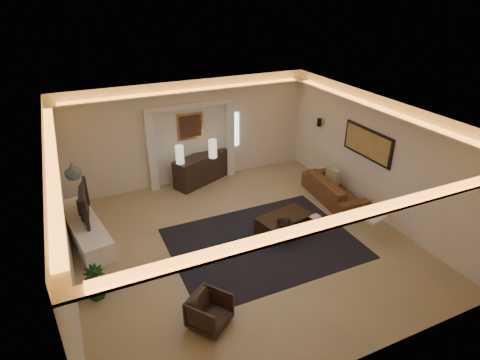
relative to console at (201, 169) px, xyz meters
name	(u,v)px	position (x,y,z in m)	size (l,w,h in m)	color
floor	(243,243)	(-0.19, -3.25, -0.40)	(7.00, 7.00, 0.00)	tan
ceiling	(244,117)	(-0.19, -3.25, 2.50)	(7.00, 7.00, 0.00)	white
wall_back	(190,133)	(-0.19, 0.25, 1.05)	(7.00, 7.00, 0.00)	beige
wall_front	(353,293)	(-0.19, -6.75, 1.05)	(7.00, 7.00, 0.00)	beige
wall_left	(61,223)	(-3.69, -3.25, 1.05)	(7.00, 7.00, 0.00)	beige
wall_right	(376,157)	(3.31, -3.25, 1.05)	(7.00, 7.00, 0.00)	beige
cove_soffit	(243,131)	(-0.19, -3.25, 2.22)	(7.00, 7.00, 0.04)	silver
daylight_slit	(235,130)	(1.16, 0.23, 0.95)	(0.25, 0.03, 1.00)	white
area_rug	(263,243)	(0.21, -3.45, -0.39)	(4.00, 3.00, 0.01)	black
pilaster_left	(151,152)	(-1.34, 0.15, 0.70)	(0.22, 0.20, 2.20)	silver
pilaster_right	(230,140)	(0.96, 0.15, 0.70)	(0.22, 0.20, 2.20)	silver
alcove_header	(190,106)	(-0.19, 0.15, 1.85)	(2.52, 0.20, 0.12)	silver
painting_frame	(190,126)	(-0.19, 0.22, 1.25)	(0.74, 0.04, 0.74)	tan
painting_canvas	(190,126)	(-0.19, 0.19, 1.25)	(0.62, 0.02, 0.62)	#4C2D1E
art_panel_frame	(368,143)	(3.28, -2.95, 1.30)	(0.04, 1.64, 0.74)	black
art_panel_gold	(367,144)	(3.26, -2.95, 1.30)	(0.02, 1.50, 0.62)	tan
wall_sconce	(319,122)	(3.19, -1.05, 1.28)	(0.12, 0.12, 0.22)	black
wall_niche	(59,180)	(-3.63, -1.85, 1.25)	(0.10, 0.55, 0.04)	silver
console	(201,169)	(0.00, 0.00, 0.00)	(1.70, 0.53, 0.85)	black
lamp_left	(180,154)	(-0.67, -0.26, 0.69)	(0.22, 0.22, 0.50)	beige
lamp_right	(213,148)	(0.28, -0.26, 0.69)	(0.23, 0.23, 0.52)	beige
media_ledge	(85,229)	(-3.34, -1.59, -0.17)	(0.61, 2.46, 0.46)	white
tv	(80,204)	(-3.34, -1.45, 0.42)	(0.17, 1.28, 0.73)	black
figurine	(81,208)	(-3.34, -1.32, 0.24)	(0.14, 0.14, 0.38)	black
ginger_jar	(73,171)	(-3.34, -1.99, 1.44)	(0.33, 0.33, 0.35)	#404C55
plant	(95,283)	(-3.34, -3.68, -0.07)	(0.37, 0.37, 0.67)	#113D14
sofa	(334,189)	(2.83, -2.47, -0.09)	(0.82, 2.11, 0.61)	brown
throw_blanket	(373,216)	(2.53, -4.24, 0.15)	(0.53, 0.43, 0.06)	#F6E6C3
throw_pillow	(333,176)	(2.96, -2.18, 0.15)	(0.13, 0.42, 0.42)	tan
coffee_table	(284,224)	(0.85, -3.25, -0.20)	(1.22, 0.66, 0.45)	black
bowl	(284,224)	(0.66, -3.58, 0.05)	(0.33, 0.33, 0.08)	black
magazine	(315,217)	(1.46, -3.58, 0.02)	(0.23, 0.17, 0.03)	beige
armchair	(210,312)	(-1.69, -5.15, -0.11)	(0.62, 0.64, 0.58)	black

